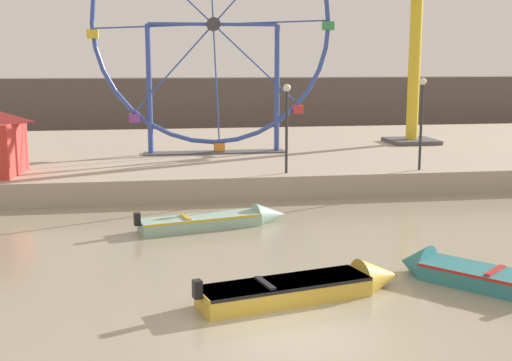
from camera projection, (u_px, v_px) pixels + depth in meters
The scene contains 10 objects.
ground_plane at pixel (296, 335), 14.86m from camera, with size 240.00×240.00×0.00m, color gray.
quay_promenade at pixel (204, 156), 38.78m from camera, with size 110.00×21.12×1.02m, color tan.
distant_town_skyline at pixel (184, 104), 58.23m from camera, with size 140.00×3.00×4.40m, color #564C47.
motorboat_mustard_yellow at pixel (317, 286), 17.25m from camera, with size 5.77×2.48×1.15m.
motorboat_teal_painted at pixel (457, 272), 18.42m from camera, with size 3.43×3.76×1.19m.
motorboat_seafoam at pixel (224, 219), 24.49m from camera, with size 5.71×2.36×1.06m.
ferris_wheel_blue_frame at pixel (213, 28), 34.97m from camera, with size 12.80×1.20×12.97m.
drop_tower_yellow_tower at pixel (416, 16), 39.19m from camera, with size 2.80×2.80×15.65m.
promenade_lamp_near at pixel (422, 111), 30.16m from camera, with size 0.32×0.32×4.14m.
promenade_lamp_far at pixel (287, 115), 29.36m from camera, with size 0.32×0.32×3.90m.
Camera 1 is at (-3.07, -13.71, 5.97)m, focal length 47.48 mm.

